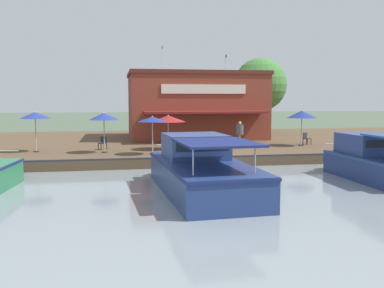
# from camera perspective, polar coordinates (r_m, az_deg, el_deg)

# --- Properties ---
(ground_plane) EXTENTS (220.00, 220.00, 0.00)m
(ground_plane) POSITION_cam_1_polar(r_m,az_deg,el_deg) (23.90, 1.71, -3.32)
(ground_plane) COLOR #4C5B47
(quay_deck) EXTENTS (22.00, 56.00, 0.60)m
(quay_deck) POSITION_cam_1_polar(r_m,az_deg,el_deg) (34.61, -2.06, 0.06)
(quay_deck) COLOR brown
(quay_deck) RESTS_ON ground
(quay_edge_fender) EXTENTS (0.20, 50.40, 0.10)m
(quay_edge_fender) POSITION_cam_1_polar(r_m,az_deg,el_deg) (23.90, 1.66, -1.75)
(quay_edge_fender) COLOR #2D2D33
(quay_edge_fender) RESTS_ON quay_deck
(waterfront_restaurant) EXTENTS (9.96, 11.21, 7.75)m
(waterfront_restaurant) POSITION_cam_1_polar(r_m,az_deg,el_deg) (36.96, 0.31, 5.20)
(waterfront_restaurant) COLOR brown
(waterfront_restaurant) RESTS_ON quay_deck
(patio_umbrella_by_entrance) EXTENTS (2.08, 2.08, 2.51)m
(patio_umbrella_by_entrance) POSITION_cam_1_polar(r_m,az_deg,el_deg) (31.00, 14.43, 3.85)
(patio_umbrella_by_entrance) COLOR #B7B7B7
(patio_umbrella_by_entrance) RESTS_ON quay_deck
(patio_umbrella_far_corner) EXTENTS (1.76, 1.76, 2.29)m
(patio_umbrella_far_corner) POSITION_cam_1_polar(r_m,az_deg,el_deg) (25.34, -5.30, 3.29)
(patio_umbrella_far_corner) COLOR #B7B7B7
(patio_umbrella_far_corner) RESTS_ON quay_deck
(patio_umbrella_mid_patio_right) EXTENTS (1.86, 1.86, 2.52)m
(patio_umbrella_mid_patio_right) POSITION_cam_1_polar(r_m,az_deg,el_deg) (28.23, -20.19, 3.60)
(patio_umbrella_mid_patio_right) COLOR #B7B7B7
(patio_umbrella_mid_patio_right) RESTS_ON quay_deck
(patio_umbrella_back_row) EXTENTS (2.29, 2.29, 2.27)m
(patio_umbrella_back_row) POSITION_cam_1_polar(r_m,az_deg,el_deg) (27.79, -3.20, 3.40)
(patio_umbrella_back_row) COLOR #B7B7B7
(patio_umbrella_back_row) RESTS_ON quay_deck
(patio_umbrella_near_quay_edge) EXTENTS (1.82, 1.82, 2.48)m
(patio_umbrella_near_quay_edge) POSITION_cam_1_polar(r_m,az_deg,el_deg) (26.61, -11.67, 3.61)
(patio_umbrella_near_quay_edge) COLOR #B7B7B7
(patio_umbrella_near_quay_edge) RESTS_ON quay_deck
(cafe_chair_beside_entrance) EXTENTS (0.58, 0.58, 0.85)m
(cafe_chair_beside_entrance) POSITION_cam_1_polar(r_m,az_deg,el_deg) (28.46, -11.79, 0.23)
(cafe_chair_beside_entrance) COLOR #2D2D33
(cafe_chair_beside_entrance) RESTS_ON quay_deck
(cafe_chair_back_row_seat) EXTENTS (0.59, 0.59, 0.85)m
(cafe_chair_back_row_seat) POSITION_cam_1_polar(r_m,az_deg,el_deg) (32.18, 15.00, 0.80)
(cafe_chair_back_row_seat) COLOR #2D2D33
(cafe_chair_back_row_seat) RESTS_ON quay_deck
(person_near_entrance) EXTENTS (0.50, 0.50, 1.76)m
(person_near_entrance) POSITION_cam_1_polar(r_m,az_deg,el_deg) (29.48, 6.39, 1.75)
(person_near_entrance) COLOR orange
(person_near_entrance) RESTS_ON quay_deck
(motorboat_second_along) EXTENTS (9.29, 3.62, 2.28)m
(motorboat_second_along) POSITION_cam_1_polar(r_m,az_deg,el_deg) (18.18, 0.72, -3.34)
(motorboat_second_along) COLOR navy
(motorboat_second_along) RESTS_ON river_water
(motorboat_fourth_along) EXTENTS (6.67, 2.61, 2.23)m
(motorboat_fourth_along) POSITION_cam_1_polar(r_m,az_deg,el_deg) (22.33, 22.55, -2.13)
(motorboat_fourth_along) COLOR navy
(motorboat_fourth_along) RESTS_ON river_water
(mooring_post) EXTENTS (0.22, 0.22, 0.93)m
(mooring_post) POSITION_cam_1_polar(r_m,az_deg,el_deg) (23.76, -3.35, -0.77)
(mooring_post) COLOR #473323
(mooring_post) RESTS_ON quay_deck
(tree_downstream_bank) EXTENTS (5.42, 5.16, 7.28)m
(tree_downstream_bank) POSITION_cam_1_polar(r_m,az_deg,el_deg) (42.27, 8.95, 7.66)
(tree_downstream_bank) COLOR brown
(tree_downstream_bank) RESTS_ON quay_deck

